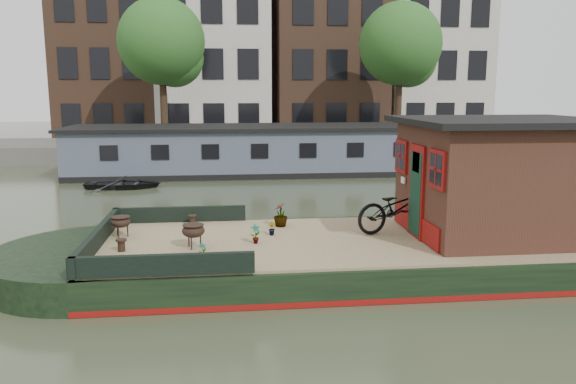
{
  "coord_description": "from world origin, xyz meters",
  "views": [
    {
      "loc": [
        -3.47,
        -10.87,
        3.61
      ],
      "look_at": [
        -2.16,
        0.5,
        1.55
      ],
      "focal_mm": 35.0,
      "sensor_mm": 36.0,
      "label": 1
    }
  ],
  "objects": [
    {
      "name": "bicycle",
      "position": [
        0.2,
        0.47,
        1.17
      ],
      "size": [
        2.09,
        1.24,
        1.04
      ],
      "primitive_type": "imported",
      "rotation": [
        0.0,
        0.0,
        1.87
      ],
      "color": "black",
      "rests_on": "houseboat_deck"
    },
    {
      "name": "houseboat_hull",
      "position": [
        -1.33,
        0.0,
        0.27
      ],
      "size": [
        14.01,
        4.02,
        0.6
      ],
      "color": "black",
      "rests_on": "ground"
    },
    {
      "name": "potted_plant_a",
      "position": [
        -2.88,
        -0.15,
        0.85
      ],
      "size": [
        0.25,
        0.22,
        0.39
      ],
      "primitive_type": "imported",
      "rotation": [
        0.0,
        0.0,
        0.45
      ],
      "color": "#96482B",
      "rests_on": "houseboat_deck"
    },
    {
      "name": "brazier_rear",
      "position": [
        -5.6,
        0.65,
        0.87
      ],
      "size": [
        0.54,
        0.54,
        0.44
      ],
      "primitive_type": null,
      "rotation": [
        0.0,
        0.0,
        -0.44
      ],
      "color": "black",
      "rests_on": "houseboat_deck"
    },
    {
      "name": "potted_plant_e",
      "position": [
        -3.88,
        -1.04,
        0.79
      ],
      "size": [
        0.18,
        0.18,
        0.29
      ],
      "primitive_type": "imported",
      "rotation": [
        0.0,
        0.0,
        0.7
      ],
      "color": "brown",
      "rests_on": "houseboat_deck"
    },
    {
      "name": "brazier_front",
      "position": [
        -4.08,
        -0.34,
        0.88
      ],
      "size": [
        0.44,
        0.44,
        0.46
      ],
      "primitive_type": null,
      "rotation": [
        0.0,
        0.0,
        -0.02
      ],
      "color": "black",
      "rests_on": "houseboat_deck"
    },
    {
      "name": "potted_plant_d",
      "position": [
        -2.25,
        1.21,
        0.92
      ],
      "size": [
        0.32,
        0.32,
        0.55
      ],
      "primitive_type": "imported",
      "rotation": [
        0.0,
        0.0,
        4.66
      ],
      "color": "brown",
      "rests_on": "houseboat_deck"
    },
    {
      "name": "dinghy",
      "position": [
        -7.27,
        10.62,
        0.29
      ],
      "size": [
        2.9,
        2.14,
        0.58
      ],
      "primitive_type": "imported",
      "rotation": [
        0.0,
        0.0,
        1.52
      ],
      "color": "black",
      "rests_on": "ground"
    },
    {
      "name": "ground",
      "position": [
        0.0,
        0.0,
        0.0
      ],
      "size": [
        120.0,
        120.0,
        0.0
      ],
      "primitive_type": "plane",
      "color": "#363E27",
      "rests_on": "ground"
    },
    {
      "name": "bow_bulwark",
      "position": [
        -5.07,
        0.0,
        0.82
      ],
      "size": [
        3.0,
        4.0,
        0.35
      ],
      "color": "black",
      "rests_on": "houseboat_deck"
    },
    {
      "name": "cabin",
      "position": [
        2.19,
        0.0,
        1.88
      ],
      "size": [
        4.0,
        3.5,
        2.42
      ],
      "color": "black",
      "rests_on": "houseboat_deck"
    },
    {
      "name": "tree_left",
      "position": [
        -6.36,
        19.07,
        5.89
      ],
      "size": [
        4.4,
        4.4,
        7.4
      ],
      "color": "#332316",
      "rests_on": "quay"
    },
    {
      "name": "bollard_port",
      "position": [
        -4.2,
        1.61,
        0.76
      ],
      "size": [
        0.19,
        0.19,
        0.22
      ],
      "primitive_type": "cylinder",
      "color": "black",
      "rests_on": "houseboat_deck"
    },
    {
      "name": "townhouse_row",
      "position": [
        0.15,
        27.5,
        7.9
      ],
      "size": [
        27.25,
        8.0,
        16.5
      ],
      "color": "brown",
      "rests_on": "ground"
    },
    {
      "name": "houseboat_deck",
      "position": [
        0.0,
        0.0,
        0.62
      ],
      "size": [
        11.8,
        3.8,
        0.05
      ],
      "primitive_type": "cube",
      "color": "tan",
      "rests_on": "houseboat_hull"
    },
    {
      "name": "quay",
      "position": [
        0.0,
        20.5,
        0.45
      ],
      "size": [
        60.0,
        6.0,
        0.9
      ],
      "primitive_type": "cube",
      "color": "#47443F",
      "rests_on": "ground"
    },
    {
      "name": "potted_plant_b",
      "position": [
        -2.51,
        0.46,
        0.79
      ],
      "size": [
        0.17,
        0.19,
        0.29
      ],
      "primitive_type": "imported",
      "rotation": [
        0.0,
        0.0,
        1.87
      ],
      "color": "maroon",
      "rests_on": "houseboat_deck"
    },
    {
      "name": "tree_right",
      "position": [
        6.14,
        19.07,
        5.89
      ],
      "size": [
        4.4,
        4.4,
        7.4
      ],
      "color": "#332316",
      "rests_on": "quay"
    },
    {
      "name": "far_houseboat",
      "position": [
        0.0,
        14.0,
        0.97
      ],
      "size": [
        20.4,
        4.4,
        2.11
      ],
      "color": "#414B57",
      "rests_on": "ground"
    },
    {
      "name": "bollard_stbd",
      "position": [
        -5.42,
        -0.41,
        0.77
      ],
      "size": [
        0.2,
        0.2,
        0.23
      ],
      "primitive_type": "cylinder",
      "color": "black",
      "rests_on": "houseboat_deck"
    }
  ]
}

